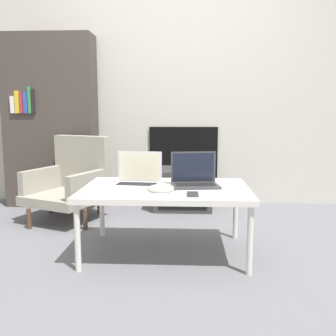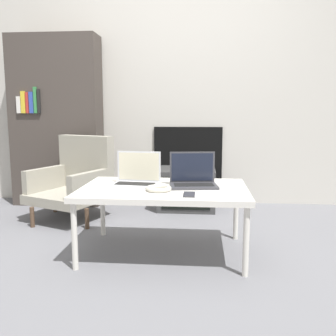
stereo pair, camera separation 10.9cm
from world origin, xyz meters
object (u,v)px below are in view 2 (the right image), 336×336
Objects in this scene: headphones at (159,189)px; tv at (187,188)px; laptop_left at (137,177)px; armchair at (76,179)px; phone at (189,194)px; laptop_right at (193,178)px.

headphones is 0.30× the size of tv.
laptop_left is at bearing 134.61° from headphones.
armchair is at bearing -157.05° from tv.
tv is at bearing 46.04° from armchair.
armchair is (-0.68, 0.74, -0.16)m from laptop_left.
laptop_left is at bearing 142.56° from phone.
tv is (0.13, 1.32, -0.27)m from headphones.
laptop_left is at bearing -104.47° from tv.
laptop_left is 0.24m from headphones.
armchair is (-1.06, 0.74, -0.16)m from laptop_right.
headphones reaches higher than tv.
laptop_left is 0.59× the size of tv.
phone is at bearing -87.19° from tv.
laptop_right reaches higher than phone.
laptop_left is 0.43× the size of armchair.
tv is at bearing 86.31° from laptop_right.
laptop_right is 2.04× the size of headphones.
laptop_left is 1.23m from tv.
phone is 0.17× the size of armchair.
headphones is 0.23m from phone.
armchair is at bearing 138.87° from laptop_left.
laptop_left is at bearing 171.96° from laptop_right.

